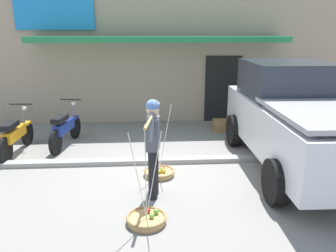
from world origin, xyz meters
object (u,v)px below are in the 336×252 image
object	(u,v)px
parked_truck	(297,118)
wooden_crate	(221,126)
fruit_basket_left_side	(147,218)
motorcycle_second_in_row	(65,128)
fruit_vendor	(153,142)
fruit_basket_right_side	(159,172)
motorcycle_nearest_shop	(16,135)

from	to	relation	value
parked_truck	wooden_crate	bearing A→B (deg)	111.17
fruit_basket_left_side	motorcycle_second_in_row	world-z (taller)	fruit_basket_left_side
parked_truck	wooden_crate	size ratio (longest dim) A/B	10.80
fruit_vendor	wooden_crate	bearing A→B (deg)	62.00
fruit_basket_right_side	parked_truck	distance (m)	3.02
fruit_vendor	motorcycle_nearest_shop	size ratio (longest dim) A/B	0.93
fruit_vendor	fruit_basket_left_side	world-z (taller)	fruit_vendor
wooden_crate	fruit_vendor	bearing A→B (deg)	-118.00
motorcycle_nearest_shop	wooden_crate	bearing A→B (deg)	16.50
motorcycle_second_in_row	wooden_crate	xyz separation A→B (m)	(4.07, 1.01, -0.29)
fruit_basket_left_side	motorcycle_nearest_shop	bearing A→B (deg)	133.76
fruit_basket_right_side	wooden_crate	world-z (taller)	fruit_basket_right_side
fruit_basket_right_side	motorcycle_second_in_row	distance (m)	2.94
fruit_vendor	fruit_basket_left_side	xyz separation A→B (m)	(-0.12, -0.83, -0.90)
fruit_basket_left_side	parked_truck	xyz separation A→B (m)	(3.10, 2.04, 0.96)
fruit_vendor	wooden_crate	xyz separation A→B (m)	(1.99, 3.74, -0.82)
fruit_vendor	wooden_crate	world-z (taller)	fruit_vendor
motorcycle_nearest_shop	fruit_basket_left_side	bearing A→B (deg)	-46.24
fruit_vendor	motorcycle_nearest_shop	bearing A→B (deg)	143.83
fruit_vendor	motorcycle_nearest_shop	xyz separation A→B (m)	(-3.07, 2.24, -0.52)
motorcycle_nearest_shop	motorcycle_second_in_row	distance (m)	1.11
wooden_crate	fruit_basket_left_side	bearing A→B (deg)	-114.82
fruit_basket_left_side	parked_truck	size ratio (longest dim) A/B	0.31
motorcycle_second_in_row	fruit_basket_left_side	bearing A→B (deg)	-61.30
motorcycle_nearest_shop	wooden_crate	size ratio (longest dim) A/B	4.14
fruit_basket_right_side	parked_truck	xyz separation A→B (m)	(2.84, 0.38, 0.95)
motorcycle_second_in_row	parked_truck	size ratio (longest dim) A/B	0.38
motorcycle_nearest_shop	parked_truck	distance (m)	6.16
fruit_basket_right_side	parked_truck	world-z (taller)	parked_truck
parked_truck	motorcycle_second_in_row	bearing A→B (deg)	163.16
motorcycle_nearest_shop	wooden_crate	distance (m)	5.29
fruit_basket_left_side	wooden_crate	xyz separation A→B (m)	(2.12, 4.57, 0.09)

